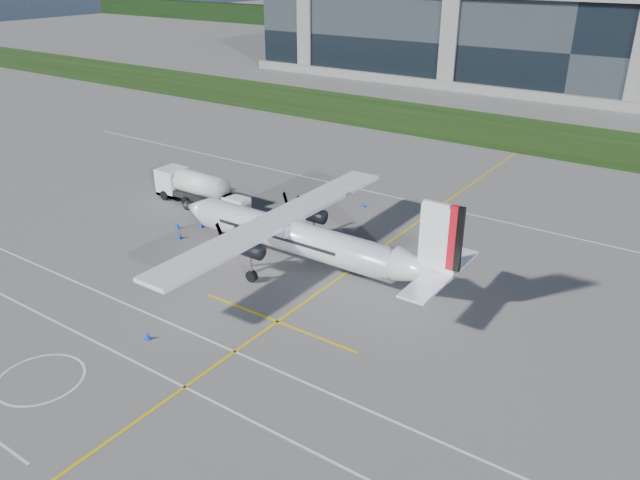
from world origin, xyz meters
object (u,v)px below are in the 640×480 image
at_px(ground_crew_person, 235,218).
at_px(safety_cone_nose_stbd, 202,224).
at_px(safety_cone_nose_port, 180,236).
at_px(safety_cone_fwd, 177,226).
at_px(safety_cone_portwing, 148,336).
at_px(baggage_tug, 236,205).
at_px(safety_cone_stbdwing, 363,204).
at_px(fuel_tanker_truck, 188,186).
at_px(turboprop_aircraft, 303,221).

bearing_deg(ground_crew_person, safety_cone_nose_stbd, 150.19).
height_order(safety_cone_nose_stbd, safety_cone_nose_port, same).
bearing_deg(ground_crew_person, safety_cone_fwd, 155.57).
bearing_deg(safety_cone_portwing, ground_crew_person, 113.74).
bearing_deg(baggage_tug, safety_cone_nose_port, -91.27).
relative_size(safety_cone_nose_stbd, safety_cone_stbdwing, 1.00).
bearing_deg(ground_crew_person, safety_cone_nose_port, -178.84).
bearing_deg(fuel_tanker_truck, ground_crew_person, -17.22).
relative_size(fuel_tanker_truck, safety_cone_fwd, 16.15).
distance_m(baggage_tug, ground_crew_person, 3.49).
distance_m(fuel_tanker_truck, ground_crew_person, 8.42).
relative_size(baggage_tug, safety_cone_fwd, 5.13).
bearing_deg(baggage_tug, safety_cone_stbdwing, 42.58).
xyz_separation_m(turboprop_aircraft, baggage_tug, (-11.30, 5.25, -2.96)).
height_order(baggage_tug, safety_cone_nose_stbd, baggage_tug).
bearing_deg(baggage_tug, safety_cone_nose_stbd, -94.52).
distance_m(turboprop_aircraft, safety_cone_nose_stbd, 12.19).
height_order(ground_crew_person, safety_cone_stbdwing, ground_crew_person).
bearing_deg(turboprop_aircraft, safety_cone_portwing, -99.40).
relative_size(fuel_tanker_truck, safety_cone_nose_stbd, 16.15).
relative_size(safety_cone_fwd, safety_cone_stbdwing, 1.00).
height_order(turboprop_aircraft, fuel_tanker_truck, turboprop_aircraft).
height_order(baggage_tug, safety_cone_nose_port, baggage_tug).
relative_size(ground_crew_person, safety_cone_nose_stbd, 3.87).
distance_m(safety_cone_stbdwing, safety_cone_nose_port, 16.98).
relative_size(ground_crew_person, safety_cone_nose_port, 3.87).
xyz_separation_m(baggage_tug, safety_cone_fwd, (-1.86, -5.42, -0.52)).
relative_size(turboprop_aircraft, safety_cone_stbdwing, 49.78).
xyz_separation_m(turboprop_aircraft, safety_cone_portwing, (-2.16, -13.02, -3.48)).
xyz_separation_m(turboprop_aircraft, ground_crew_person, (-9.03, 2.61, -2.77)).
distance_m(turboprop_aircraft, safety_cone_portwing, 13.65).
bearing_deg(safety_cone_nose_stbd, fuel_tanker_truck, 144.39).
relative_size(turboprop_aircraft, fuel_tanker_truck, 3.08).
bearing_deg(safety_cone_nose_stbd, safety_cone_nose_port, -86.39).
relative_size(fuel_tanker_truck, safety_cone_portwing, 16.15).
bearing_deg(safety_cone_fwd, safety_cone_nose_stbd, 41.61).
relative_size(fuel_tanker_truck, ground_crew_person, 4.17).
xyz_separation_m(baggage_tug, safety_cone_nose_stbd, (-0.32, -4.05, -0.52)).
distance_m(baggage_tug, safety_cone_nose_stbd, 4.09).
relative_size(safety_cone_portwing, safety_cone_fwd, 1.00).
relative_size(ground_crew_person, safety_cone_stbdwing, 3.87).
bearing_deg(safety_cone_nose_port, safety_cone_stbdwing, 59.23).
height_order(turboprop_aircraft, safety_cone_portwing, turboprop_aircraft).
bearing_deg(baggage_tug, safety_cone_fwd, -108.95).
relative_size(baggage_tug, safety_cone_nose_port, 5.13).
relative_size(turboprop_aircraft, safety_cone_portwing, 49.78).
distance_m(safety_cone_fwd, safety_cone_stbdwing, 16.85).
bearing_deg(safety_cone_fwd, ground_crew_person, 33.90).
relative_size(safety_cone_nose_stbd, safety_cone_portwing, 1.00).
bearing_deg(safety_cone_nose_port, safety_cone_fwd, 142.15).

